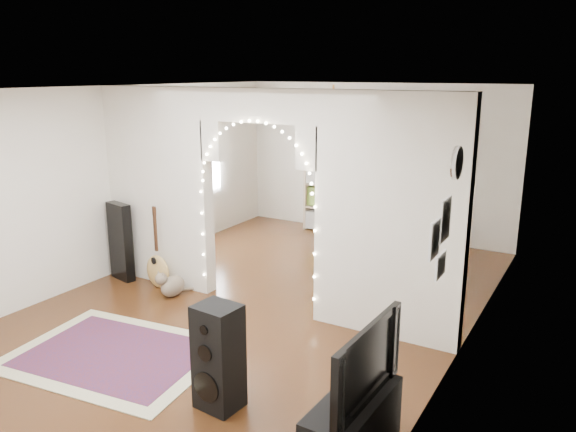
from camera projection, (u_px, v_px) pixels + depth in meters
The scene contains 23 objects.
floor at pixel (262, 303), 7.20m from camera, with size 7.50×7.50×0.00m, color black.
ceiling at pixel (259, 88), 6.52m from camera, with size 5.00×7.50×0.02m, color white.
wall_back at pixel (375, 160), 10.00m from camera, with size 5.00×0.02×2.70m, color silver.
wall_left at pixel (115, 181), 8.08m from camera, with size 0.02×7.50×2.70m, color silver.
wall_right at pixel (469, 229), 5.64m from camera, with size 0.02×7.50×2.70m, color silver.
divider_wall at pixel (260, 195), 6.84m from camera, with size 5.00×0.20×2.70m.
fairy_lights at pixel (254, 187), 6.70m from camera, with size 1.64×0.04×1.60m, color #FFEABF, non-canonical shape.
window at pixel (196, 156), 9.53m from camera, with size 0.04×1.20×1.40m, color white.
wall_clock at pixel (458, 163), 4.96m from camera, with size 0.31×0.31×0.03m, color white.
picture_frames at pixel (441, 239), 4.78m from camera, with size 0.02×0.50×0.70m, color white, non-canonical shape.
ceiling_fan at pixel (333, 105), 8.27m from camera, with size 1.10×1.10×0.30m, color gold, non-canonical shape.
area_rug at pixel (115, 354), 5.88m from camera, with size 2.11×1.59×0.02m, color maroon.
guitar_case at pixel (121, 242), 7.92m from camera, with size 0.42×0.14×1.11m, color black.
acoustic_guitar at pixel (157, 258), 7.63m from camera, with size 0.41×0.23×0.97m.
tabby_cat at pixel (171, 285), 7.39m from camera, with size 0.37×0.57×0.38m.
floor_speaker at pixel (218, 357), 4.87m from camera, with size 0.40×0.36×0.96m.
media_console at pixel (352, 428), 4.28m from camera, with size 0.40×1.00×0.50m, color black.
tv at pixel (355, 361), 4.14m from camera, with size 1.07×0.14×0.62m, color black.
bookcase at pixel (351, 187), 10.07m from camera, with size 1.72×0.44×1.76m, color tan.
dining_table at pixel (394, 225), 8.32m from camera, with size 1.25×0.87×0.76m.
flower_vase at pixel (394, 214), 8.28m from camera, with size 0.18×0.18×0.19m, color white.
dining_chair_left at pixel (352, 247), 8.72m from camera, with size 0.51×0.52×0.48m, color brown.
dining_chair_right at pixel (388, 262), 7.98m from camera, with size 0.55×0.56×0.51m, color brown.
Camera 1 is at (3.65, -5.61, 2.88)m, focal length 35.00 mm.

